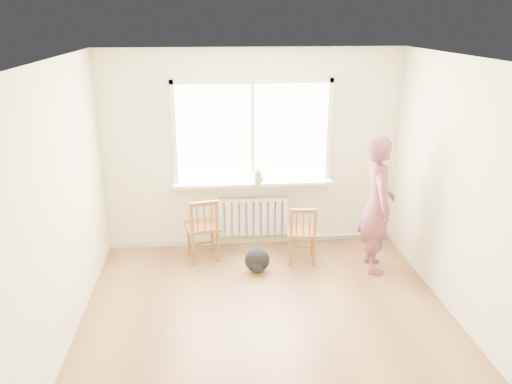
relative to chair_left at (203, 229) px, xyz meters
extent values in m
plane|color=olive|center=(0.69, -1.77, -0.44)|extent=(4.50, 4.50, 0.00)
plane|color=white|center=(0.69, -1.77, 2.26)|extent=(4.50, 4.50, 0.00)
cube|color=beige|center=(0.69, 0.48, 0.91)|extent=(4.00, 0.01, 2.70)
cube|color=white|center=(0.69, 0.46, 1.16)|extent=(2.00, 0.02, 1.30)
cube|color=white|center=(0.69, 0.44, 1.84)|extent=(2.12, 0.05, 0.06)
cube|color=white|center=(-0.34, 0.44, 1.16)|extent=(0.06, 0.05, 1.42)
cube|color=white|center=(1.72, 0.44, 1.16)|extent=(0.06, 0.05, 1.42)
cube|color=white|center=(0.69, 0.44, 1.16)|extent=(0.04, 0.05, 1.30)
cube|color=white|center=(0.69, 0.37, 0.49)|extent=(2.15, 0.22, 0.04)
cube|color=white|center=(0.69, 0.43, -0.01)|extent=(1.00, 0.02, 0.55)
cube|color=white|center=(0.69, 0.38, -0.01)|extent=(1.00, 0.10, 0.51)
cube|color=white|center=(0.69, 0.38, 0.25)|extent=(1.00, 0.12, 0.03)
cylinder|color=silver|center=(1.94, 0.42, -0.36)|extent=(1.40, 0.04, 0.04)
cube|color=beige|center=(0.69, 0.47, -0.40)|extent=(4.00, 0.03, 0.08)
cube|color=#9B572D|center=(-0.01, 0.05, 0.02)|extent=(0.50, 0.49, 0.04)
cylinder|color=#9B572D|center=(0.12, 0.24, -0.21)|extent=(0.04, 0.04, 0.46)
cylinder|color=#9B572D|center=(-0.20, 0.17, -0.21)|extent=(0.04, 0.04, 0.46)
cylinder|color=#9B572D|center=(0.18, -0.08, -0.21)|extent=(0.04, 0.04, 0.46)
cylinder|color=#9B572D|center=(-0.14, -0.15, -0.21)|extent=(0.04, 0.04, 0.46)
cylinder|color=#9B572D|center=(0.18, -0.08, 0.00)|extent=(0.04, 0.04, 0.87)
cylinder|color=#9B572D|center=(-0.14, -0.15, 0.00)|extent=(0.04, 0.04, 0.87)
cube|color=#9B572D|center=(0.02, -0.11, 0.40)|extent=(0.35, 0.11, 0.06)
cylinder|color=#9B572D|center=(0.11, -0.09, 0.22)|extent=(0.02, 0.02, 0.35)
cylinder|color=#9B572D|center=(0.02, -0.11, 0.22)|extent=(0.02, 0.02, 0.35)
cylinder|color=#9B572D|center=(-0.07, -0.13, 0.22)|extent=(0.02, 0.02, 0.35)
cube|color=#9B572D|center=(1.28, -0.16, -0.02)|extent=(0.44, 0.42, 0.04)
cylinder|color=#9B572D|center=(1.45, -0.03, -0.23)|extent=(0.03, 0.03, 0.42)
cylinder|color=#9B572D|center=(1.15, 0.01, -0.23)|extent=(0.03, 0.03, 0.42)
cylinder|color=#9B572D|center=(1.41, -0.32, -0.23)|extent=(0.03, 0.03, 0.42)
cylinder|color=#9B572D|center=(1.11, -0.29, -0.23)|extent=(0.03, 0.03, 0.42)
cylinder|color=#9B572D|center=(1.41, -0.32, -0.04)|extent=(0.04, 0.04, 0.79)
cylinder|color=#9B572D|center=(1.11, -0.29, -0.04)|extent=(0.04, 0.04, 0.79)
cube|color=#9B572D|center=(1.26, -0.30, 0.33)|extent=(0.32, 0.07, 0.05)
cylinder|color=#9B572D|center=(1.35, -0.32, 0.16)|extent=(0.02, 0.02, 0.32)
cylinder|color=#9B572D|center=(1.26, -0.30, 0.16)|extent=(0.02, 0.02, 0.32)
cylinder|color=#9B572D|center=(1.18, -0.29, 0.16)|extent=(0.02, 0.02, 0.32)
imported|color=#AF3A48|center=(2.16, -0.43, 0.43)|extent=(0.46, 0.66, 1.73)
ellipsoid|color=#CAAD89|center=(0.75, 0.30, 0.61)|extent=(0.20, 0.27, 0.18)
sphere|color=#CAAD89|center=(0.73, 0.18, 0.70)|extent=(0.10, 0.10, 0.10)
cone|color=#CAAD89|center=(0.71, 0.19, 0.75)|extent=(0.03, 0.03, 0.04)
cone|color=#CAAD89|center=(0.76, 0.18, 0.75)|extent=(0.03, 0.03, 0.04)
cylinder|color=#CAAD89|center=(0.77, 0.43, 0.55)|extent=(0.05, 0.17, 0.02)
cylinder|color=#CAAD89|center=(0.71, 0.21, 0.56)|extent=(0.02, 0.02, 0.09)
cylinder|color=#CAAD89|center=(0.76, 0.20, 0.56)|extent=(0.02, 0.02, 0.09)
ellipsoid|color=black|center=(0.67, -0.40, -0.28)|extent=(0.34, 0.27, 0.32)
camera|label=1|loc=(0.13, -6.01, 2.63)|focal=35.00mm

